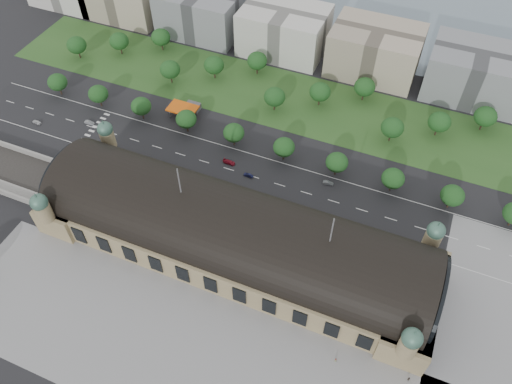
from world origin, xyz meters
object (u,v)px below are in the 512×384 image
at_px(traffic_car_2, 109,146).
at_px(parked_car_4, 204,185).
at_px(bus_mid, 258,197).
at_px(parked_car_3, 138,164).
at_px(pedestrian_0, 336,360).
at_px(traffic_car_1, 89,123).
at_px(pedestrian_2, 409,379).
at_px(traffic_car_5, 328,183).
at_px(traffic_car_0, 37,122).
at_px(bus_west, 209,181).
at_px(bus_east, 290,207).
at_px(parked_car_1, 135,170).
at_px(petrol_station, 188,108).
at_px(traffic_car_3, 229,162).
at_px(parked_car_6, 166,179).
at_px(parked_car_5, 202,186).
at_px(parked_car_0, 137,165).
at_px(parked_car_2, 110,162).
at_px(traffic_car_4, 248,175).

height_order(traffic_car_2, parked_car_4, traffic_car_2).
xyz_separation_m(traffic_car_2, bus_mid, (74.49, -2.32, 0.77)).
distance_m(traffic_car_2, parked_car_3, 18.07).
xyz_separation_m(parked_car_3, pedestrian_0, (106.37, -51.94, 0.16)).
relative_size(traffic_car_1, parked_car_4, 1.08).
bearing_deg(pedestrian_2, traffic_car_5, -14.28).
relative_size(traffic_car_0, traffic_car_5, 1.01).
distance_m(parked_car_3, bus_west, 34.38).
bearing_deg(bus_east, parked_car_1, 97.60).
distance_m(petrol_station, bus_mid, 65.06).
bearing_deg(parked_car_4, traffic_car_3, 141.11).
distance_m(bus_east, pedestrian_0, 64.60).
relative_size(traffic_car_5, parked_car_6, 0.85).
bearing_deg(parked_car_5, petrol_station, 177.01).
relative_size(petrol_station, bus_east, 1.14).
height_order(traffic_car_1, parked_car_3, traffic_car_1).
distance_m(parked_car_0, bus_mid, 57.10).
xyz_separation_m(traffic_car_0, pedestrian_2, (188.59, -54.25, 0.21)).
bearing_deg(parked_car_1, traffic_car_5, 83.05).
xyz_separation_m(parked_car_6, bus_west, (18.48, 5.08, 0.79)).
bearing_deg(parked_car_4, petrol_station, -169.04).
height_order(parked_car_1, parked_car_4, parked_car_1).
xyz_separation_m(parked_car_3, bus_mid, (56.95, 2.00, 0.86)).
bearing_deg(parked_car_6, traffic_car_3, 108.65).
height_order(parked_car_0, pedestrian_0, pedestrian_0).
bearing_deg(parked_car_2, parked_car_3, 86.34).
xyz_separation_m(parked_car_4, bus_east, (38.12, 2.00, 0.98)).
relative_size(traffic_car_1, parked_car_2, 1.07).
relative_size(bus_mid, bus_east, 0.93).
bearing_deg(pedestrian_0, traffic_car_4, 128.20).
distance_m(traffic_car_2, traffic_car_5, 100.20).
xyz_separation_m(traffic_car_4, traffic_car_5, (33.27, 8.85, -0.01)).
bearing_deg(traffic_car_2, bus_west, 86.39).
distance_m(traffic_car_3, bus_west, 14.59).
distance_m(traffic_car_4, parked_car_0, 49.81).
bearing_deg(parked_car_4, pedestrian_2, 38.99).
bearing_deg(traffic_car_1, traffic_car_0, 108.38).
distance_m(traffic_car_3, bus_east, 36.75).
distance_m(parked_car_4, bus_mid, 24.33).
height_order(traffic_car_0, bus_east, bus_east).
relative_size(bus_mid, pedestrian_2, 5.76).
distance_m(traffic_car_5, parked_car_3, 83.96).
distance_m(traffic_car_4, parked_car_3, 49.53).
bearing_deg(traffic_car_0, bus_mid, 93.23).
distance_m(traffic_car_3, traffic_car_4, 11.58).
relative_size(traffic_car_0, parked_car_6, 0.86).
distance_m(parked_car_6, pedestrian_2, 122.66).
bearing_deg(pedestrian_0, bus_mid, 128.49).
relative_size(traffic_car_0, bus_west, 0.41).
height_order(traffic_car_3, parked_car_4, traffic_car_3).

